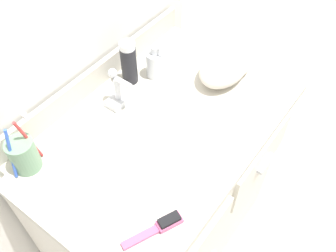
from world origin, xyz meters
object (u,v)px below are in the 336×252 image
(hairbrush, at_px, (161,226))
(toothbrush_cup, at_px, (23,154))
(shaving_cream_can, at_px, (129,63))
(soap_dispenser, at_px, (156,63))
(hand_towel, at_px, (227,67))

(hairbrush, bearing_deg, toothbrush_cup, 124.30)
(toothbrush_cup, relative_size, shaving_cream_can, 1.20)
(toothbrush_cup, relative_size, soap_dispenser, 1.53)
(soap_dispenser, height_order, shaving_cream_can, shaving_cream_can)
(soap_dispenser, xyz_separation_m, hairbrush, (-0.46, -0.37, -0.04))
(shaving_cream_can, height_order, hand_towel, shaving_cream_can)
(soap_dispenser, height_order, hand_towel, soap_dispenser)
(shaving_cream_can, xyz_separation_m, hairbrush, (-0.38, -0.42, -0.07))
(toothbrush_cup, distance_m, hairbrush, 0.43)
(shaving_cream_can, height_order, hairbrush, shaving_cream_can)
(shaving_cream_can, bearing_deg, toothbrush_cup, 179.90)
(hand_towel, bearing_deg, hairbrush, -164.34)
(hairbrush, relative_size, hand_towel, 0.72)
(toothbrush_cup, distance_m, soap_dispenser, 0.54)
(hairbrush, height_order, hand_towel, hand_towel)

